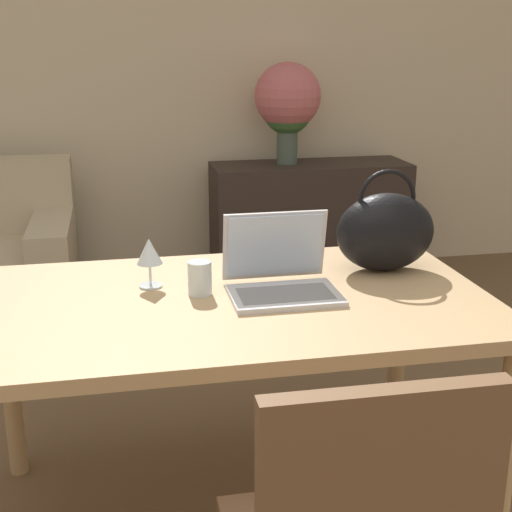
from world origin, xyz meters
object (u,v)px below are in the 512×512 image
Objects in this scene: handbag at (385,231)px; flower_vase at (288,102)px; laptop at (280,271)px; wine_glass at (149,253)px; drinking_glass at (200,278)px.

flower_vase is (0.18, 2.01, 0.23)m from handbag.
handbag is (0.37, 0.13, 0.07)m from laptop.
wine_glass is 0.26× the size of flower_vase.
handbag is 0.56× the size of flower_vase.
laptop reaches higher than wine_glass.
flower_vase reaches higher than drinking_glass.
wine_glass is at bearing -178.76° from handbag.
handbag is at bearing -94.98° from flower_vase.
flower_vase is at bearing 69.86° from drinking_glass.
flower_vase reaches higher than laptop.
laptop is 2.08× the size of wine_glass.
wine_glass is at bearing -114.28° from flower_vase.
flower_vase is (0.78, 2.12, 0.31)m from drinking_glass.
flower_vase is at bearing 65.72° from wine_glass.
laptop is 0.39m from wine_glass.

